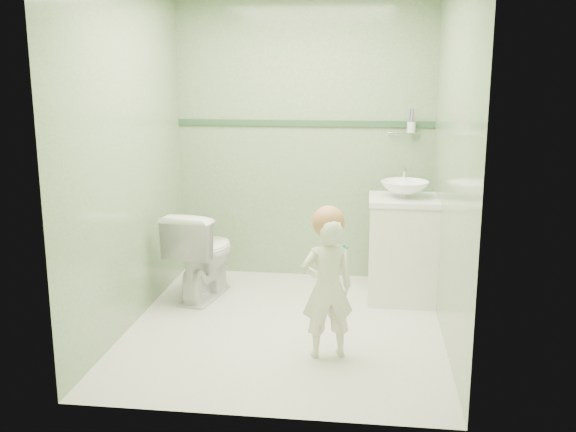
# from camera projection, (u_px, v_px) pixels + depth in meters

# --- Properties ---
(ground) EXTENTS (2.50, 2.50, 0.00)m
(ground) POSITION_uv_depth(u_px,v_px,m) (285.00, 327.00, 4.69)
(ground) COLOR white
(ground) RESTS_ON ground
(room_shell) EXTENTS (2.50, 2.54, 2.40)m
(room_shell) POSITION_uv_depth(u_px,v_px,m) (285.00, 160.00, 4.43)
(room_shell) COLOR gray
(room_shell) RESTS_ON ground
(trim_stripe) EXTENTS (2.20, 0.02, 0.05)m
(trim_stripe) POSITION_uv_depth(u_px,v_px,m) (304.00, 123.00, 5.59)
(trim_stripe) COLOR #2F5033
(trim_stripe) RESTS_ON room_shell
(vanity) EXTENTS (0.52, 0.50, 0.80)m
(vanity) POSITION_uv_depth(u_px,v_px,m) (402.00, 251.00, 5.18)
(vanity) COLOR silver
(vanity) RESTS_ON ground
(counter) EXTENTS (0.54, 0.52, 0.04)m
(counter) POSITION_uv_depth(u_px,v_px,m) (404.00, 200.00, 5.09)
(counter) COLOR white
(counter) RESTS_ON vanity
(basin) EXTENTS (0.37, 0.37, 0.13)m
(basin) POSITION_uv_depth(u_px,v_px,m) (405.00, 189.00, 5.07)
(basin) COLOR white
(basin) RESTS_ON counter
(faucet) EXTENTS (0.03, 0.13, 0.18)m
(faucet) POSITION_uv_depth(u_px,v_px,m) (404.00, 175.00, 5.23)
(faucet) COLOR silver
(faucet) RESTS_ON counter
(cup_holder) EXTENTS (0.26, 0.07, 0.21)m
(cup_holder) POSITION_uv_depth(u_px,v_px,m) (410.00, 127.00, 5.43)
(cup_holder) COLOR silver
(cup_holder) RESTS_ON room_shell
(toilet) EXTENTS (0.52, 0.77, 0.72)m
(toilet) POSITION_uv_depth(u_px,v_px,m) (203.00, 254.00, 5.24)
(toilet) COLOR white
(toilet) RESTS_ON ground
(toddler) EXTENTS (0.38, 0.31, 0.91)m
(toddler) POSITION_uv_depth(u_px,v_px,m) (327.00, 288.00, 4.12)
(toddler) COLOR white
(toddler) RESTS_ON ground
(hair_cap) EXTENTS (0.20, 0.20, 0.20)m
(hair_cap) POSITION_uv_depth(u_px,v_px,m) (328.00, 222.00, 4.05)
(hair_cap) COLOR #B87948
(hair_cap) RESTS_ON toddler
(teal_toothbrush) EXTENTS (0.10, 0.14, 0.08)m
(teal_toothbrush) POSITION_uv_depth(u_px,v_px,m) (344.00, 247.00, 3.95)
(teal_toothbrush) COLOR #068572
(teal_toothbrush) RESTS_ON toddler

